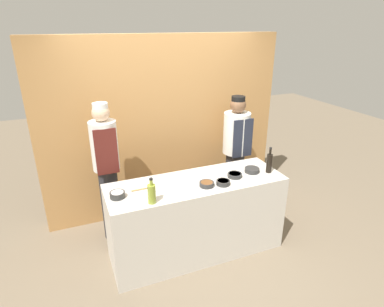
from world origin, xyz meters
TOP-DOWN VIEW (x-y plane):
  - ground_plane at (0.00, 0.00)m, footprint 14.00×14.00m
  - cabinet_wall at (0.00, 1.13)m, footprint 3.25×0.18m
  - counter at (0.00, 0.00)m, footprint 1.96×0.66m
  - sauce_bowl_orange at (0.44, -0.06)m, footprint 0.16×0.16m
  - sauce_bowl_white at (-0.86, -0.02)m, footprint 0.15×0.15m
  - sauce_bowl_purple at (0.69, -0.02)m, footprint 0.17×0.17m
  - sauce_bowl_brown at (0.06, -0.14)m, footprint 0.16×0.16m
  - sauce_bowl_yellow at (0.23, -0.17)m, footprint 0.15×0.15m
  - cutting_board at (-0.26, -0.01)m, footprint 0.32×0.25m
  - bottle_oil at (-0.57, -0.24)m, footprint 0.08×0.08m
  - bottle_soy at (0.86, -0.10)m, footprint 0.06×0.06m
  - wooden_spoon at (-0.57, 0.04)m, footprint 0.22×0.04m
  - chef_left at (-0.86, 0.66)m, footprint 0.31×0.31m
  - chef_right at (0.86, 0.66)m, footprint 0.35×0.35m

SIDE VIEW (x-z plane):
  - ground_plane at x=0.00m, z-range 0.00..0.00m
  - counter at x=0.00m, z-range 0.00..0.92m
  - chef_right at x=0.86m, z-range 0.07..1.72m
  - cutting_board at x=-0.26m, z-range 0.92..0.94m
  - wooden_spoon at x=-0.57m, z-range 0.92..0.94m
  - sauce_bowl_orange at x=0.44m, z-range 0.92..0.96m
  - sauce_bowl_brown at x=0.06m, z-range 0.92..0.97m
  - sauce_bowl_yellow at x=0.23m, z-range 0.92..0.97m
  - sauce_bowl_purple at x=0.69m, z-range 0.92..0.97m
  - chef_left at x=-0.86m, z-range 0.09..1.81m
  - sauce_bowl_white at x=-0.86m, z-range 0.92..0.98m
  - bottle_oil at x=-0.57m, z-range 0.89..1.15m
  - bottle_soy at x=0.86m, z-range 0.88..1.19m
  - cabinet_wall at x=0.00m, z-range 0.00..2.40m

